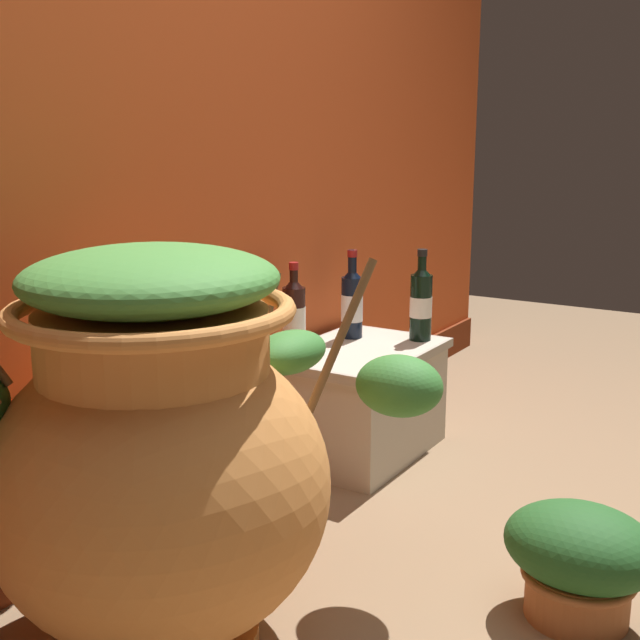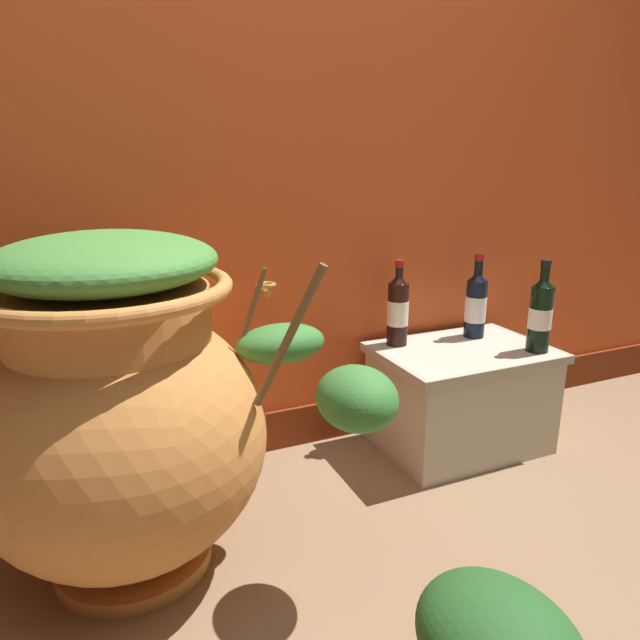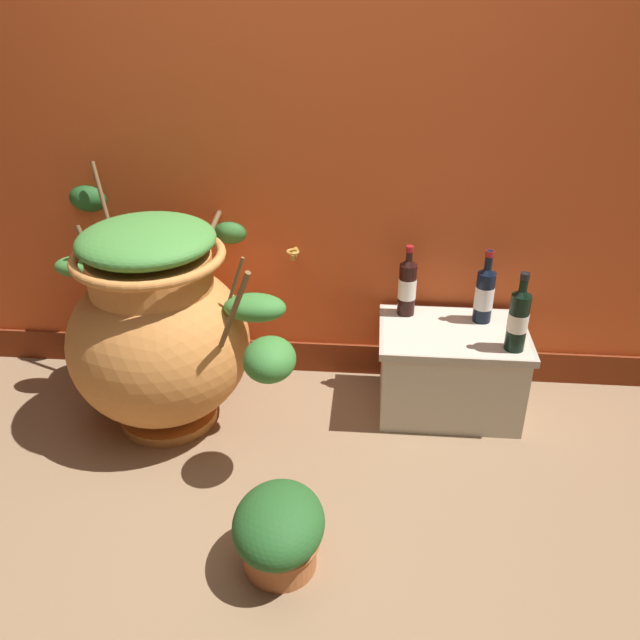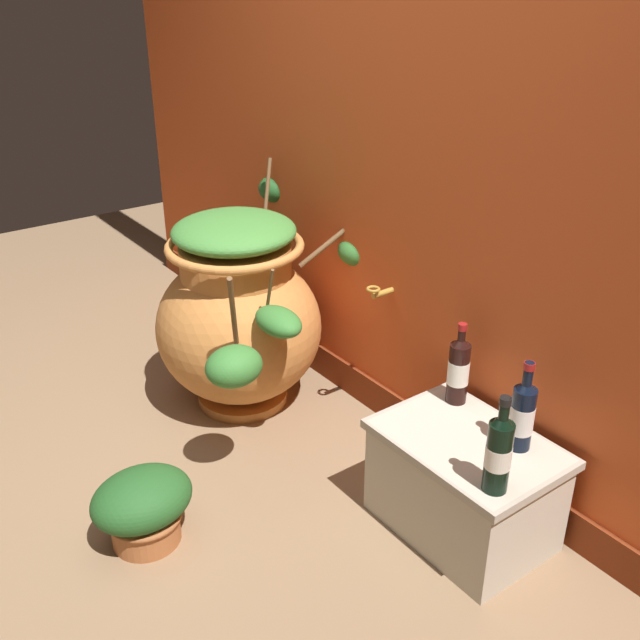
% 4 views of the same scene
% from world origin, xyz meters
% --- Properties ---
extents(ground_plane, '(7.00, 7.00, 0.00)m').
position_xyz_m(ground_plane, '(0.00, 0.00, 0.00)').
color(ground_plane, '#896B4C').
extents(back_wall, '(4.40, 0.33, 2.60)m').
position_xyz_m(back_wall, '(-0.00, 1.20, 1.29)').
color(back_wall, '#D15123').
rests_on(back_wall, ground_plane).
extents(terracotta_urn, '(1.06, 1.03, 0.98)m').
position_xyz_m(terracotta_urn, '(-0.56, 0.69, 0.44)').
color(terracotta_urn, '#CC7F3D').
rests_on(terracotta_urn, ground_plane).
extents(stone_ledge, '(0.60, 0.42, 0.37)m').
position_xyz_m(stone_ledge, '(0.60, 0.85, 0.20)').
color(stone_ledge, beige).
rests_on(stone_ledge, ground_plane).
extents(wine_bottle_left, '(0.08, 0.08, 0.31)m').
position_xyz_m(wine_bottle_left, '(0.41, 0.99, 0.51)').
color(wine_bottle_left, black).
rests_on(wine_bottle_left, stone_ledge).
extents(wine_bottle_middle, '(0.08, 0.08, 0.31)m').
position_xyz_m(wine_bottle_middle, '(0.72, 0.95, 0.50)').
color(wine_bottle_middle, black).
rests_on(wine_bottle_middle, stone_ledge).
extents(wine_bottle_right, '(0.08, 0.08, 0.32)m').
position_xyz_m(wine_bottle_right, '(0.82, 0.73, 0.51)').
color(wine_bottle_right, black).
rests_on(wine_bottle_right, stone_ledge).
extents(potted_shrub, '(0.29, 0.35, 0.27)m').
position_xyz_m(potted_shrub, '(0.01, -0.05, 0.14)').
color(potted_shrub, '#B26638').
rests_on(potted_shrub, ground_plane).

